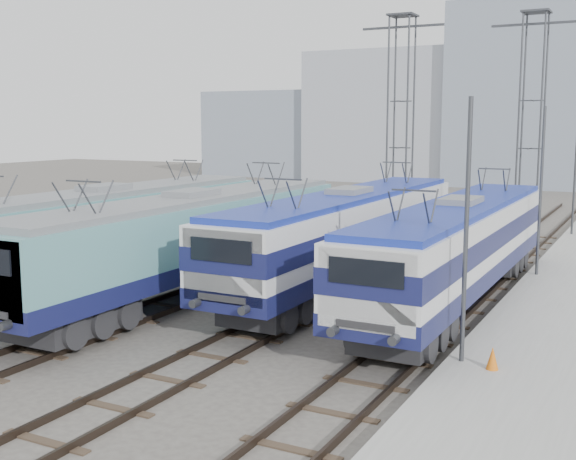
{
  "coord_description": "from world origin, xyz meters",
  "views": [
    {
      "loc": [
        12.9,
        -15.87,
        6.37
      ],
      "look_at": [
        0.95,
        7.0,
        2.51
      ],
      "focal_mm": 45.0,
      "sensor_mm": 36.0,
      "label": 1
    }
  ],
  "objects_px": {
    "mast_front": "(466,238)",
    "safety_cone": "(492,358)",
    "catenary_tower_east": "(531,117)",
    "locomotive_far_right": "(458,243)",
    "locomotive_center_right": "(347,229)",
    "mast_mid": "(540,195)",
    "catenary_tower_west": "(400,117)",
    "mast_rear": "(575,176)",
    "locomotive_far_left": "(102,227)",
    "locomotive_center_left": "(189,236)"
  },
  "relations": [
    {
      "from": "locomotive_far_left",
      "to": "safety_cone",
      "type": "xyz_separation_m",
      "value": [
        16.19,
        -4.07,
        -1.68
      ]
    },
    {
      "from": "locomotive_far_left",
      "to": "safety_cone",
      "type": "height_order",
      "value": "locomotive_far_left"
    },
    {
      "from": "catenary_tower_west",
      "to": "mast_mid",
      "type": "relative_size",
      "value": 1.71
    },
    {
      "from": "locomotive_center_right",
      "to": "mast_mid",
      "type": "xyz_separation_m",
      "value": [
        6.35,
        4.59,
        1.19
      ]
    },
    {
      "from": "locomotive_far_left",
      "to": "safety_cone",
      "type": "relative_size",
      "value": 31.82
    },
    {
      "from": "catenary_tower_east",
      "to": "mast_front",
      "type": "distance_m",
      "value": 22.32
    },
    {
      "from": "catenary_tower_east",
      "to": "locomotive_far_right",
      "type": "bearing_deg",
      "value": -89.07
    },
    {
      "from": "catenary_tower_east",
      "to": "safety_cone",
      "type": "xyz_separation_m",
      "value": [
        2.94,
        -22.29,
        -6.06
      ]
    },
    {
      "from": "catenary_tower_west",
      "to": "mast_front",
      "type": "xyz_separation_m",
      "value": [
        8.6,
        -20.0,
        -3.14
      ]
    },
    {
      "from": "catenary_tower_west",
      "to": "safety_cone",
      "type": "relative_size",
      "value": 20.95
    },
    {
      "from": "locomotive_center_left",
      "to": "mast_mid",
      "type": "xyz_separation_m",
      "value": [
        10.85,
        8.63,
        1.22
      ]
    },
    {
      "from": "mast_front",
      "to": "safety_cone",
      "type": "distance_m",
      "value": 3.05
    },
    {
      "from": "locomotive_far_right",
      "to": "mast_front",
      "type": "relative_size",
      "value": 2.52
    },
    {
      "from": "locomotive_center_right",
      "to": "mast_front",
      "type": "height_order",
      "value": "mast_front"
    },
    {
      "from": "locomotive_center_right",
      "to": "mast_front",
      "type": "xyz_separation_m",
      "value": [
        6.35,
        -7.41,
        1.19
      ]
    },
    {
      "from": "catenary_tower_east",
      "to": "locomotive_center_right",
      "type": "bearing_deg",
      "value": -106.24
    },
    {
      "from": "catenary_tower_west",
      "to": "catenary_tower_east",
      "type": "relative_size",
      "value": 1.0
    },
    {
      "from": "locomotive_center_right",
      "to": "locomotive_far_right",
      "type": "bearing_deg",
      "value": -10.44
    },
    {
      "from": "catenary_tower_east",
      "to": "mast_rear",
      "type": "distance_m",
      "value": 4.28
    },
    {
      "from": "locomotive_far_left",
      "to": "catenary_tower_west",
      "type": "distance_m",
      "value": 18.11
    },
    {
      "from": "mast_mid",
      "to": "catenary_tower_west",
      "type": "bearing_deg",
      "value": 137.07
    },
    {
      "from": "catenary_tower_west",
      "to": "safety_cone",
      "type": "distance_m",
      "value": 23.19
    },
    {
      "from": "mast_front",
      "to": "safety_cone",
      "type": "relative_size",
      "value": 12.22
    },
    {
      "from": "catenary_tower_west",
      "to": "catenary_tower_east",
      "type": "distance_m",
      "value": 6.8
    },
    {
      "from": "catenary_tower_west",
      "to": "safety_cone",
      "type": "xyz_separation_m",
      "value": [
        9.44,
        -20.29,
        -6.06
      ]
    },
    {
      "from": "locomotive_far_left",
      "to": "mast_mid",
      "type": "height_order",
      "value": "mast_mid"
    },
    {
      "from": "locomotive_far_left",
      "to": "locomotive_center_left",
      "type": "bearing_deg",
      "value": -5.16
    },
    {
      "from": "locomotive_center_left",
      "to": "catenary_tower_east",
      "type": "distance_m",
      "value": 21.04
    },
    {
      "from": "locomotive_far_right",
      "to": "mast_mid",
      "type": "xyz_separation_m",
      "value": [
        1.85,
        5.42,
        1.24
      ]
    },
    {
      "from": "mast_rear",
      "to": "catenary_tower_west",
      "type": "bearing_deg",
      "value": -155.06
    },
    {
      "from": "mast_front",
      "to": "catenary_tower_east",
      "type": "bearing_deg",
      "value": 95.45
    },
    {
      "from": "catenary_tower_west",
      "to": "catenary_tower_east",
      "type": "xyz_separation_m",
      "value": [
        6.5,
        2.0,
        0.0
      ]
    },
    {
      "from": "mast_front",
      "to": "mast_rear",
      "type": "distance_m",
      "value": 24.0
    },
    {
      "from": "catenary_tower_west",
      "to": "mast_rear",
      "type": "xyz_separation_m",
      "value": [
        8.6,
        4.0,
        -3.14
      ]
    },
    {
      "from": "locomotive_far_left",
      "to": "mast_mid",
      "type": "distance_m",
      "value": 17.46
    },
    {
      "from": "mast_rear",
      "to": "catenary_tower_east",
      "type": "bearing_deg",
      "value": -136.4
    },
    {
      "from": "locomotive_center_right",
      "to": "safety_cone",
      "type": "xyz_separation_m",
      "value": [
        7.19,
        -7.71,
        -1.72
      ]
    },
    {
      "from": "mast_rear",
      "to": "mast_front",
      "type": "bearing_deg",
      "value": -90.0
    },
    {
      "from": "mast_rear",
      "to": "locomotive_far_right",
      "type": "bearing_deg",
      "value": -96.06
    },
    {
      "from": "locomotive_far_right",
      "to": "catenary_tower_west",
      "type": "distance_m",
      "value": 15.65
    },
    {
      "from": "locomotive_center_left",
      "to": "locomotive_far_right",
      "type": "height_order",
      "value": "locomotive_center_left"
    },
    {
      "from": "locomotive_center_left",
      "to": "locomotive_far_right",
      "type": "xyz_separation_m",
      "value": [
        9.0,
        3.21,
        -0.02
      ]
    },
    {
      "from": "mast_mid",
      "to": "mast_rear",
      "type": "height_order",
      "value": "same"
    },
    {
      "from": "catenary_tower_west",
      "to": "mast_mid",
      "type": "distance_m",
      "value": 12.16
    },
    {
      "from": "mast_rear",
      "to": "safety_cone",
      "type": "distance_m",
      "value": 24.48
    },
    {
      "from": "catenary_tower_west",
      "to": "mast_rear",
      "type": "distance_m",
      "value": 9.99
    },
    {
      "from": "locomotive_center_right",
      "to": "mast_mid",
      "type": "relative_size",
      "value": 2.58
    },
    {
      "from": "locomotive_center_left",
      "to": "locomotive_far_right",
      "type": "distance_m",
      "value": 9.56
    },
    {
      "from": "locomotive_far_right",
      "to": "catenary_tower_east",
      "type": "distance_m",
      "value": 16.03
    },
    {
      "from": "locomotive_center_right",
      "to": "catenary_tower_east",
      "type": "height_order",
      "value": "catenary_tower_east"
    }
  ]
}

